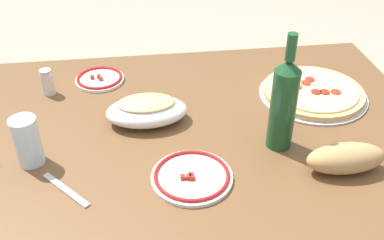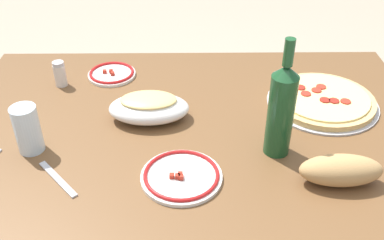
{
  "view_description": "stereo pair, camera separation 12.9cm",
  "coord_description": "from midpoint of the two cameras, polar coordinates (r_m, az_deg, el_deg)",
  "views": [
    {
      "loc": [
        -0.14,
        -1.06,
        1.49
      ],
      "look_at": [
        0.0,
        0.0,
        0.75
      ],
      "focal_mm": 41.97,
      "sensor_mm": 36.0,
      "label": 1
    },
    {
      "loc": [
        -0.01,
        -1.07,
        1.49
      ],
      "look_at": [
        0.0,
        0.0,
        0.75
      ],
      "focal_mm": 41.97,
      "sensor_mm": 36.0,
      "label": 2
    }
  ],
  "objects": [
    {
      "name": "dining_table",
      "position": [
        1.37,
        -2.7,
        -4.62
      ],
      "size": [
        1.43,
        0.99,
        0.72
      ],
      "color": "brown",
      "rests_on": "ground"
    },
    {
      "name": "pepperoni_pizza",
      "position": [
        1.49,
        12.77,
        3.4
      ],
      "size": [
        0.35,
        0.35,
        0.03
      ],
      "color": "#B7B7BC",
      "rests_on": "dining_table"
    },
    {
      "name": "baked_pasta_dish",
      "position": [
        1.33,
        -8.57,
        1.22
      ],
      "size": [
        0.24,
        0.15,
        0.08
      ],
      "color": "white",
      "rests_on": "dining_table"
    },
    {
      "name": "wine_bottle",
      "position": [
        1.18,
        8.53,
        2.05
      ],
      "size": [
        0.07,
        0.07,
        0.33
      ],
      "color": "#194723",
      "rests_on": "dining_table"
    },
    {
      "name": "water_glass",
      "position": [
        1.25,
        -23.05,
        -2.61
      ],
      "size": [
        0.07,
        0.07,
        0.14
      ],
      "primitive_type": "cylinder",
      "color": "silver",
      "rests_on": "dining_table"
    },
    {
      "name": "side_plate_near",
      "position": [
        1.59,
        -13.97,
        5.04
      ],
      "size": [
        0.17,
        0.17,
        0.02
      ],
      "color": "white",
      "rests_on": "dining_table"
    },
    {
      "name": "side_plate_far",
      "position": [
        1.14,
        -3.3,
        -7.28
      ],
      "size": [
        0.21,
        0.21,
        0.02
      ],
      "color": "white",
      "rests_on": "dining_table"
    },
    {
      "name": "bread_loaf",
      "position": [
        1.19,
        16.05,
        -4.81
      ],
      "size": [
        0.21,
        0.09,
        0.08
      ],
      "primitive_type": "ellipsoid",
      "color": "tan",
      "rests_on": "dining_table"
    },
    {
      "name": "spice_shaker",
      "position": [
        1.55,
        -20.23,
        4.47
      ],
      "size": [
        0.04,
        0.04,
        0.09
      ],
      "color": "silver",
      "rests_on": "dining_table"
    },
    {
      "name": "fork_right",
      "position": [
        1.17,
        -18.88,
        -8.52
      ],
      "size": [
        0.12,
        0.14,
        0.0
      ],
      "primitive_type": "cube",
      "rotation": [
        0.0,
        0.0,
        2.3
      ],
      "color": "#B7B7BC",
      "rests_on": "dining_table"
    }
  ]
}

